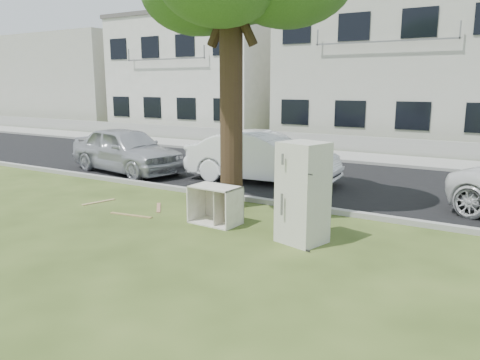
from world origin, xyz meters
The scene contains 16 objects.
ground centered at (0.00, 0.00, 0.00)m, with size 120.00×120.00×0.00m, color #314318.
road centered at (0.00, 6.00, 0.01)m, with size 120.00×7.00×0.01m, color black.
kerb_near centered at (0.00, 2.45, 0.00)m, with size 120.00×0.18×0.12m, color gray.
kerb_far centered at (0.00, 9.55, 0.00)m, with size 120.00×0.18×0.12m, color gray.
sidewalk centered at (0.00, 11.00, 0.01)m, with size 120.00×2.80×0.01m, color gray.
low_wall centered at (0.00, 12.60, 0.35)m, with size 120.00×0.15×0.70m, color gray.
townhouse_left centered at (-12.00, 17.50, 3.52)m, with size 10.20×8.16×7.04m.
townhouse_center centered at (0.00, 17.50, 3.72)m, with size 11.22×8.16×7.44m.
filler_left centered at (-26.00, 18.00, 3.20)m, with size 16.00×9.00×6.40m, color beige.
fridge centered at (2.12, 0.27, 0.94)m, with size 0.77×0.72×1.88m, color white.
cabinet centered at (0.06, 0.42, 0.40)m, with size 1.04×0.64×0.81m, color silver.
plank_a centered at (-1.89, -0.09, 0.01)m, with size 1.08×0.09×0.02m, color olive.
plank_b centered at (-1.80, 0.75, 0.01)m, with size 0.86×0.09×0.02m, color #A07253.
plank_c centered at (-3.44, 0.38, 0.01)m, with size 0.86×0.10×0.02m, color tan.
car_center centered at (-1.16, 4.74, 0.76)m, with size 1.61×4.61×1.52m, color white.
car_left centered at (-5.83, 3.81, 0.76)m, with size 1.80×4.47×1.52m, color #A2A3A9.
Camera 1 is at (5.47, -7.49, 2.88)m, focal length 35.00 mm.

